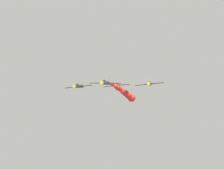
{
  "coord_description": "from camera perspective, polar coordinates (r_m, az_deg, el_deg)",
  "views": [
    {
      "loc": [
        -17.57,
        108.33,
        126.08
      ],
      "look_at": [
        0.0,
        0.0,
        127.45
      ],
      "focal_mm": 55.8,
      "sensor_mm": 36.0,
      "label": 1
    }
  ],
  "objects": [
    {
      "name": "airplane_lead",
      "position": [
        98.9,
        -1.11,
        0.29
      ],
      "size": [
        9.56,
        10.35,
        2.32
      ],
      "rotation": [
        0.0,
        -0.01,
        0.0
      ],
      "color": "#23282D"
    },
    {
      "name": "airplane_left_outer",
      "position": [
        119.94,
        0.75,
        -0.11
      ],
      "size": [
        9.55,
        10.35,
        2.51
      ],
      "rotation": [
        0.0,
        0.1,
        0.0
      ],
      "color": "#23282D"
    },
    {
      "name": "smoke_trail_lead",
      "position": [
        121.45,
        2.26,
        -1.48
      ],
      "size": [
        6.47,
        22.51,
        6.77
      ],
      "color": "red"
    },
    {
      "name": "airplane_left_inner",
      "position": [
        109.18,
        6.18,
        0.14
      ],
      "size": [
        9.54,
        10.35,
        2.54
      ],
      "rotation": [
        0.0,
        0.11,
        0.0
      ],
      "color": "#23282D"
    },
    {
      "name": "airplane_right_inner",
      "position": [
        113.0,
        -5.47,
        -0.26
      ],
      "size": [
        9.55,
        10.35,
        2.53
      ],
      "rotation": [
        0.0,
        0.1,
        0.0
      ],
      "color": "#23282D"
    }
  ]
}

